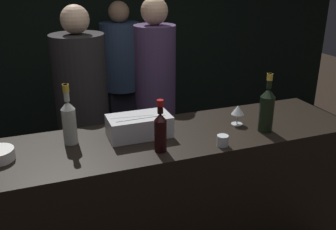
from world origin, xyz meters
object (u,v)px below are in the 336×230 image
object	(u,v)px
candle_votive	(223,141)
person_grey_polo	(122,74)
person_in_hoodie	(155,92)
ice_bin_with_bottles	(138,125)
rose_wine_bottle	(69,120)
wine_glass	(238,111)
person_blond_tee	(82,105)
red_wine_bottle_tall	(160,130)
champagne_bottle	(267,108)

from	to	relation	value
candle_votive	person_grey_polo	world-z (taller)	person_grey_polo
candle_votive	person_in_hoodie	size ratio (longest dim) A/B	0.04
ice_bin_with_bottles	rose_wine_bottle	xyz separation A→B (m)	(-0.39, 0.04, 0.07)
wine_glass	person_blond_tee	bearing A→B (deg)	134.39
rose_wine_bottle	person_blond_tee	bearing A→B (deg)	77.49
red_wine_bottle_tall	person_in_hoodie	distance (m)	1.10
ice_bin_with_bottles	red_wine_bottle_tall	xyz separation A→B (m)	(0.06, -0.23, 0.06)
person_in_hoodie	person_grey_polo	bearing A→B (deg)	-152.75
rose_wine_bottle	person_grey_polo	size ratio (longest dim) A/B	0.22
wine_glass	red_wine_bottle_tall	bearing A→B (deg)	-162.39
candle_votive	champagne_bottle	bearing A→B (deg)	15.58
rose_wine_bottle	person_grey_polo	world-z (taller)	person_grey_polo
person_in_hoodie	person_blond_tee	distance (m)	0.60
ice_bin_with_bottles	candle_votive	distance (m)	0.51
rose_wine_bottle	person_in_hoodie	xyz separation A→B (m)	(0.77, 0.77, -0.15)
candle_votive	person_blond_tee	bearing A→B (deg)	118.94
rose_wine_bottle	candle_votive	bearing A→B (deg)	-22.74
rose_wine_bottle	person_blond_tee	size ratio (longest dim) A/B	0.21
red_wine_bottle_tall	person_grey_polo	bearing A→B (deg)	82.34
champagne_bottle	rose_wine_bottle	distance (m)	1.17
red_wine_bottle_tall	person_blond_tee	bearing A→B (deg)	104.36
wine_glass	person_blond_tee	distance (m)	1.24
red_wine_bottle_tall	person_grey_polo	size ratio (longest dim) A/B	0.18
person_in_hoodie	person_blond_tee	world-z (taller)	person_in_hoodie
person_blond_tee	person_grey_polo	size ratio (longest dim) A/B	1.03
red_wine_bottle_tall	rose_wine_bottle	bearing A→B (deg)	148.59
red_wine_bottle_tall	person_grey_polo	xyz separation A→B (m)	(0.27, 2.00, -0.21)
red_wine_bottle_tall	ice_bin_with_bottles	bearing A→B (deg)	103.84
wine_glass	champagne_bottle	world-z (taller)	champagne_bottle
ice_bin_with_bottles	person_grey_polo	bearing A→B (deg)	79.50
person_blond_tee	person_in_hoodie	bearing A→B (deg)	-160.84
champagne_bottle	person_in_hoodie	distance (m)	1.09
person_grey_polo	champagne_bottle	bearing A→B (deg)	121.32
person_grey_polo	person_blond_tee	bearing A→B (deg)	78.80
person_in_hoodie	wine_glass	bearing A→B (deg)	41.21
champagne_bottle	person_grey_polo	size ratio (longest dim) A/B	0.22
wine_glass	rose_wine_bottle	size ratio (longest dim) A/B	0.36
person_grey_polo	red_wine_bottle_tall	bearing A→B (deg)	101.36
wine_glass	person_in_hoodie	bearing A→B (deg)	107.21
person_blond_tee	wine_glass	bearing A→B (deg)	155.71
wine_glass	person_blond_tee	size ratio (longest dim) A/B	0.08
ice_bin_with_bottles	person_in_hoodie	bearing A→B (deg)	64.82
wine_glass	candle_votive	bearing A→B (deg)	-133.86
champagne_bottle	red_wine_bottle_tall	distance (m)	0.70
champagne_bottle	rose_wine_bottle	size ratio (longest dim) A/B	1.04
ice_bin_with_bottles	person_grey_polo	size ratio (longest dim) A/B	0.23
ice_bin_with_bottles	rose_wine_bottle	distance (m)	0.40
wine_glass	person_in_hoodie	distance (m)	0.90
candle_votive	red_wine_bottle_tall	xyz separation A→B (m)	(-0.35, 0.06, 0.10)
person_in_hoodie	champagne_bottle	bearing A→B (deg)	44.32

